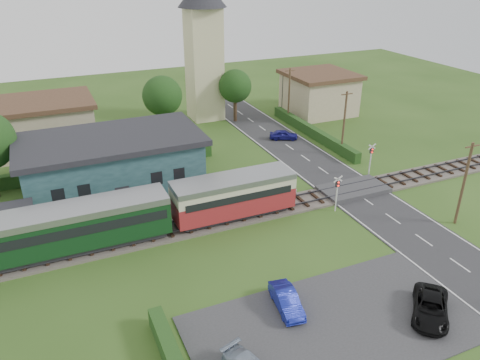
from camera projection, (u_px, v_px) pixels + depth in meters
name	position (u px, v px, depth m)	size (l,w,h in m)	color
ground	(266.00, 224.00, 37.85)	(120.00, 120.00, 0.00)	#2D4C19
railway_track	(255.00, 212.00, 39.45)	(76.00, 3.20, 0.49)	#4C443D
road	(367.00, 201.00, 41.45)	(6.00, 70.00, 0.05)	#28282B
car_park	(334.00, 326.00, 27.38)	(17.00, 9.00, 0.08)	#333335
crossing_deck	(353.00, 189.00, 43.02)	(6.20, 3.40, 0.45)	#333335
platform	(129.00, 217.00, 38.42)	(30.00, 3.00, 0.45)	gray
equipment_hut	(19.00, 221.00, 34.87)	(2.30, 2.30, 2.55)	beige
station_building	(113.00, 164.00, 42.14)	(16.00, 9.00, 5.30)	#204346
train	(7.00, 240.00, 31.77)	(43.20, 2.90, 3.40)	#232328
church_tower	(203.00, 39.00, 58.33)	(6.00, 6.00, 17.60)	beige
house_west	(45.00, 124.00, 51.84)	(10.80, 8.80, 5.50)	tan
house_east	(319.00, 92.00, 63.67)	(8.80, 8.80, 5.50)	tan
hedge_roadside	(312.00, 132.00, 55.93)	(0.80, 18.00, 1.20)	#193814
hedge_station	(107.00, 166.00, 46.74)	(22.00, 0.80, 1.30)	#193814
tree_b	(162.00, 96.00, 53.93)	(4.60, 4.60, 7.34)	#332316
tree_c	(235.00, 86.00, 59.35)	(4.20, 4.20, 6.78)	#332316
utility_pole_b	(464.00, 183.00, 36.46)	(1.40, 0.22, 7.00)	#473321
utility_pole_c	(344.00, 122.00, 49.66)	(1.40, 0.22, 7.00)	#473321
utility_pole_d	(289.00, 95.00, 59.57)	(1.40, 0.22, 7.00)	#473321
crossing_signal_near	(337.00, 189.00, 38.90)	(0.84, 0.28, 3.28)	silver
crossing_signal_far	(371.00, 155.00, 45.46)	(0.84, 0.28, 3.28)	silver
streetlamp_east	(283.00, 89.00, 64.60)	(0.30, 0.30, 5.15)	#3F3F47
car_on_road	(284.00, 135.00, 54.98)	(1.32, 3.29, 1.12)	navy
car_park_blue	(286.00, 300.00, 28.51)	(1.24, 3.57, 1.18)	#152094
car_park_dark	(431.00, 308.00, 27.90)	(1.99, 4.32, 1.20)	black
pedestrian_near	(193.00, 191.00, 40.14)	(0.67, 0.44, 1.83)	gray
pedestrian_far	(58.00, 220.00, 35.71)	(0.89, 0.70, 1.84)	gray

